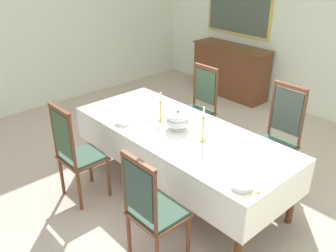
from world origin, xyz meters
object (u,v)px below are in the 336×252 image
chair_north_b (278,136)px  bowl_near_right (123,122)px  spoon_primary (256,192)px  bowl_near_left (242,185)px  candlestick_east (203,127)px  chair_north_a (198,106)px  spoon_secondary (119,119)px  dining_table (180,136)px  chair_south_b (152,208)px  candlestick_west (161,110)px  sideboard (230,71)px  chair_south_a (76,152)px  soup_tureen (178,120)px

chair_north_b → bowl_near_right: (-1.16, -1.28, 0.18)m
spoon_primary → bowl_near_right: bearing=-166.6°
chair_north_b → bowl_near_left: bearing=109.8°
candlestick_east → bowl_near_right: bearing=-157.4°
chair_north_a → spoon_secondary: (-0.05, -1.25, 0.18)m
dining_table → bowl_near_right: size_ratio=13.93×
chair_south_b → spoon_primary: bearing=45.7°
chair_north_b → bowl_near_left: 1.36m
dining_table → candlestick_west: 0.38m
chair_south_b → bowl_near_right: chair_south_b is taller
candlestick_west → sideboard: 2.99m
candlestick_west → bowl_near_left: (1.39, -0.35, -0.11)m
chair_north_b → bowl_near_right: 1.74m
spoon_primary → dining_table: bearing=177.3°
candlestick_west → spoon_primary: bearing=-11.9°
chair_north_a → spoon_secondary: bearing=87.6°
bowl_near_right → spoon_primary: bowl_near_right is taller
chair_south_a → bowl_near_left: 1.79m
chair_north_b → soup_tureen: bearing=54.2°
bowl_near_left → spoon_primary: 0.13m
candlestick_west → candlestick_east: size_ratio=0.91×
candlestick_east → bowl_near_left: (0.76, -0.35, -0.13)m
chair_south_a → chair_north_a: size_ratio=1.02×
bowl_near_left → sideboard: 4.02m
dining_table → bowl_near_left: bearing=-17.8°
chair_north_a → candlestick_west: size_ratio=3.25×
chair_south_a → bowl_near_right: 0.60m
chair_south_b → soup_tureen: 1.17m
spoon_secondary → candlestick_east: bearing=23.5°
chair_north_a → sideboard: bearing=-63.3°
candlestick_west → bowl_near_left: bearing=-13.9°
chair_north_b → sideboard: size_ratio=0.81×
dining_table → chair_north_a: bearing=123.4°
chair_north_b → spoon_secondary: chair_north_b is taller
chair_south_a → spoon_secondary: size_ratio=6.26×
bowl_near_right → spoon_secondary: bearing=167.3°
bowl_near_right → bowl_near_left: bearing=0.4°
dining_table → spoon_primary: bearing=-14.9°
candlestick_west → candlestick_east: 0.64m
spoon_secondary → chair_south_a: bearing=-80.2°
candlestick_west → spoon_primary: size_ratio=1.92×
spoon_secondary → chair_north_a: bearing=92.4°
dining_table → chair_north_a: (-0.61, 0.92, -0.10)m
chair_north_a → chair_south_a: bearing=90.0°
candlestick_west → spoon_primary: 1.56m
candlestick_east → spoon_secondary: candlestick_east is taller
dining_table → candlestick_west: (-0.32, -0.00, 0.21)m
soup_tureen → bowl_near_left: 1.18m
soup_tureen → candlestick_east: (0.36, 0.00, 0.05)m
chair_south_a → spoon_secondary: 0.62m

